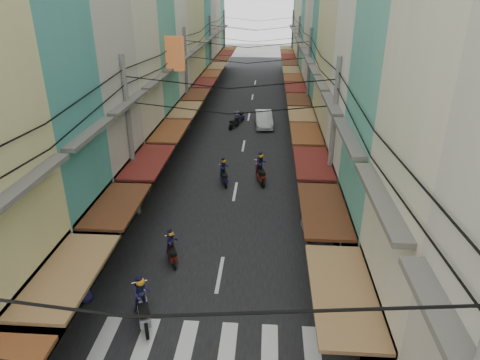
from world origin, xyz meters
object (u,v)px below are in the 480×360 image
at_px(bicycle, 373,231).
at_px(market_umbrella, 407,262).
at_px(white_car, 264,126).
at_px(traffic_sign, 341,238).

distance_m(bicycle, market_umbrella, 5.92).
relative_size(white_car, traffic_sign, 1.63).
relative_size(bicycle, traffic_sign, 0.59).
bearing_deg(traffic_sign, white_car, 98.97).
bearing_deg(market_umbrella, white_car, 103.58).
bearing_deg(traffic_sign, market_umbrella, -33.86).
relative_size(market_umbrella, traffic_sign, 0.81).
xyz_separation_m(bicycle, market_umbrella, (-0.25, -5.56, 2.01)).
bearing_deg(market_umbrella, bicycle, 87.40).
relative_size(white_car, bicycle, 2.78).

